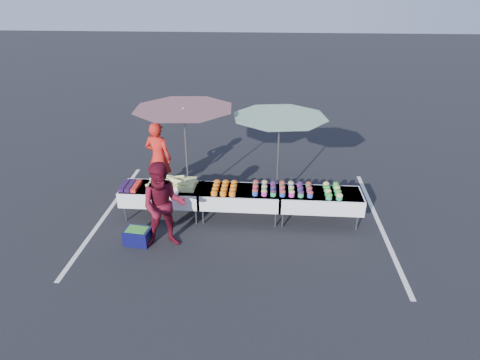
# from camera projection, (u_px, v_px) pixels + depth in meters

# --- Properties ---
(ground) EXTENTS (80.00, 80.00, 0.00)m
(ground) POSITION_uv_depth(u_px,v_px,m) (240.00, 218.00, 9.38)
(ground) COLOR black
(stripe_left) EXTENTS (0.10, 5.00, 0.00)m
(stripe_left) POSITION_uv_depth(u_px,v_px,m) (107.00, 213.00, 9.59)
(stripe_left) COLOR silver
(stripe_left) RESTS_ON ground
(stripe_right) EXTENTS (0.10, 5.00, 0.00)m
(stripe_right) POSITION_uv_depth(u_px,v_px,m) (379.00, 224.00, 9.17)
(stripe_right) COLOR silver
(stripe_right) RESTS_ON ground
(table_left) EXTENTS (1.86, 0.81, 0.75)m
(table_left) POSITION_uv_depth(u_px,v_px,m) (162.00, 194.00, 9.24)
(table_left) COLOR white
(table_left) RESTS_ON ground
(table_center) EXTENTS (1.86, 0.81, 0.75)m
(table_center) POSITION_uv_depth(u_px,v_px,m) (240.00, 196.00, 9.12)
(table_center) COLOR white
(table_center) RESTS_ON ground
(table_right) EXTENTS (1.86, 0.81, 0.75)m
(table_right) POSITION_uv_depth(u_px,v_px,m) (320.00, 199.00, 9.00)
(table_right) COLOR white
(table_right) RESTS_ON ground
(berry_punnets) EXTENTS (0.40, 0.54, 0.08)m
(berry_punnets) POSITION_uv_depth(u_px,v_px,m) (130.00, 186.00, 9.15)
(berry_punnets) COLOR black
(berry_punnets) RESTS_ON table_left
(corn_pile) EXTENTS (1.16, 0.57, 0.26)m
(corn_pile) POSITION_uv_depth(u_px,v_px,m) (172.00, 183.00, 9.15)
(corn_pile) COLOR #CFDD71
(corn_pile) RESTS_ON table_left
(plastic_bags) EXTENTS (0.30, 0.25, 0.05)m
(plastic_bags) POSITION_uv_depth(u_px,v_px,m) (172.00, 193.00, 8.87)
(plastic_bags) COLOR white
(plastic_bags) RESTS_ON table_left
(carrot_bowls) EXTENTS (0.55, 0.69, 0.11)m
(carrot_bowls) POSITION_uv_depth(u_px,v_px,m) (225.00, 188.00, 9.04)
(carrot_bowls) COLOR orange
(carrot_bowls) RESTS_ON table_center
(potato_cups) EXTENTS (1.34, 0.58, 0.16)m
(potato_cups) POSITION_uv_depth(u_px,v_px,m) (282.00, 188.00, 8.95)
(potato_cups) COLOR #2545AD
(potato_cups) RESTS_ON table_right
(bean_baskets) EXTENTS (0.36, 0.68, 0.15)m
(bean_baskets) POSITION_uv_depth(u_px,v_px,m) (333.00, 190.00, 8.87)
(bean_baskets) COLOR #29A45E
(bean_baskets) RESTS_ON table_right
(vendor) EXTENTS (0.78, 0.60, 1.89)m
(vendor) POSITION_uv_depth(u_px,v_px,m) (158.00, 158.00, 10.21)
(vendor) COLOR red
(vendor) RESTS_ON ground
(customer) EXTENTS (1.02, 0.86, 1.86)m
(customer) POSITION_uv_depth(u_px,v_px,m) (164.00, 206.00, 8.03)
(customer) COLOR #5C0D1D
(customer) RESTS_ON ground
(umbrella_left) EXTENTS (2.96, 2.96, 2.41)m
(umbrella_left) POSITION_uv_depth(u_px,v_px,m) (184.00, 117.00, 9.22)
(umbrella_left) COLOR black
(umbrella_left) RESTS_ON ground
(umbrella_right) EXTENTS (2.68, 2.68, 2.26)m
(umbrella_right) POSITION_uv_depth(u_px,v_px,m) (279.00, 124.00, 9.14)
(umbrella_right) COLOR black
(umbrella_right) RESTS_ON ground
(storage_bin) EXTENTS (0.56, 0.44, 0.34)m
(storage_bin) POSITION_uv_depth(u_px,v_px,m) (138.00, 236.00, 8.41)
(storage_bin) COLOR #0C0C3C
(storage_bin) RESTS_ON ground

